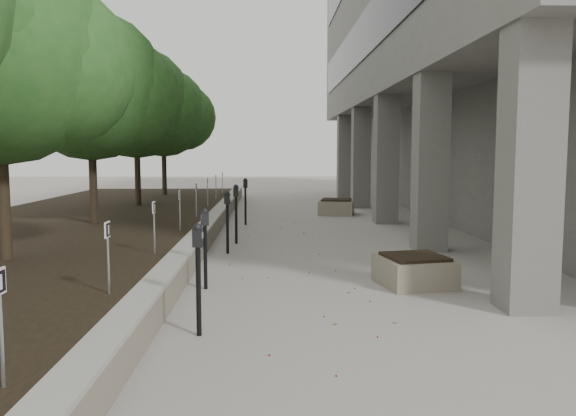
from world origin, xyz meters
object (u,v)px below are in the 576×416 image
object	(u,v)px
planter_front	(414,270)
parking_meter_5	(245,201)
parking_meter_1	(198,280)
parking_meter_4	(236,214)
crabapple_tree_4	(136,126)
parking_meter_2	(205,249)
crabapple_tree_5	(163,131)
planter_back	(336,207)
crabapple_tree_3	(91,118)
parking_meter_3	(227,222)

from	to	relation	value
planter_front	parking_meter_5	bearing A→B (deg)	111.49
planter_front	parking_meter_1	bearing A→B (deg)	-142.20
parking_meter_4	crabapple_tree_4	bearing A→B (deg)	124.58
parking_meter_2	parking_meter_4	xyz separation A→B (m)	(0.23, 4.68, 0.06)
parking_meter_5	planter_front	world-z (taller)	parking_meter_5
crabapple_tree_5	planter_front	bearing A→B (deg)	-65.63
crabapple_tree_4	planter_back	xyz separation A→B (m)	(6.94, 0.51, -2.84)
parking_meter_4	parking_meter_5	world-z (taller)	parking_meter_4
planter_front	planter_back	distance (m)	10.97
crabapple_tree_4	parking_meter_2	size ratio (longest dim) A/B	4.07
crabapple_tree_3	crabapple_tree_4	distance (m)	5.00
planter_back	parking_meter_3	bearing A→B (deg)	-113.01
parking_meter_3	parking_meter_1	bearing A→B (deg)	-76.54
parking_meter_1	planter_front	world-z (taller)	parking_meter_1
crabapple_tree_4	parking_meter_2	distance (m)	11.44
parking_meter_1	parking_meter_4	distance (m)	7.11
crabapple_tree_3	crabapple_tree_5	size ratio (longest dim) A/B	1.00
planter_back	parking_meter_4	bearing A→B (deg)	-116.50
crabapple_tree_4	crabapple_tree_5	world-z (taller)	same
crabapple_tree_5	parking_meter_3	bearing A→B (deg)	-73.62
crabapple_tree_3	parking_meter_3	world-z (taller)	crabapple_tree_3
parking_meter_2	planter_front	distance (m)	3.53
parking_meter_2	planter_front	xyz separation A→B (m)	(3.51, 0.15, -0.41)
parking_meter_3	parking_meter_4	bearing A→B (deg)	98.20
crabapple_tree_4	planter_front	size ratio (longest dim) A/B	4.88
parking_meter_1	planter_front	size ratio (longest dim) A/B	1.25
parking_meter_3	planter_front	xyz separation A→B (m)	(3.39, -3.15, -0.44)
crabapple_tree_4	parking_meter_3	world-z (taller)	crabapple_tree_4
planter_back	crabapple_tree_5	bearing A→B (deg)	147.12
parking_meter_4	planter_back	distance (m)	7.21
parking_meter_1	parking_meter_4	xyz separation A→B (m)	(0.04, 7.10, 0.03)
crabapple_tree_3	planter_front	size ratio (longest dim) A/B	4.88
parking_meter_4	parking_meter_5	bearing A→B (deg)	91.21
parking_meter_2	parking_meter_4	world-z (taller)	parking_meter_4
crabapple_tree_4	parking_meter_2	world-z (taller)	crabapple_tree_4
crabapple_tree_3	parking_meter_2	xyz separation A→B (m)	(3.50, -5.61, -2.45)
parking_meter_1	parking_meter_2	world-z (taller)	parking_meter_1
parking_meter_2	parking_meter_3	world-z (taller)	parking_meter_3
parking_meter_5	planter_front	xyz separation A→B (m)	(3.20, -8.13, -0.46)
crabapple_tree_5	parking_meter_5	distance (m)	8.60
parking_meter_4	parking_meter_1	bearing A→B (deg)	-87.95
parking_meter_3	crabapple_tree_3	bearing A→B (deg)	160.18
crabapple_tree_3	parking_meter_1	distance (m)	9.17
crabapple_tree_3	planter_back	distance (m)	9.31
crabapple_tree_3	planter_front	distance (m)	9.33
crabapple_tree_4	parking_meter_2	bearing A→B (deg)	-71.75
planter_back	parking_meter_2	bearing A→B (deg)	-107.20
parking_meter_2	parking_meter_4	size ratio (longest dim) A/B	0.92
crabapple_tree_5	planter_front	world-z (taller)	crabapple_tree_5
parking_meter_1	parking_meter_2	bearing A→B (deg)	100.95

